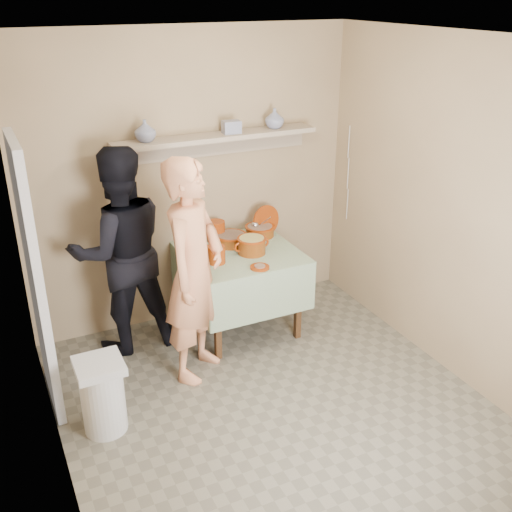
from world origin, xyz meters
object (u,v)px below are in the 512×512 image
person_helper (121,251)px  serving_table (240,264)px  trash_bin (103,396)px  person_cook (194,271)px  cazuela_rice (252,244)px

person_helper → serving_table: 1.04m
serving_table → trash_bin: size_ratio=1.74×
person_cook → person_helper: (-0.40, 0.64, -0.01)m
serving_table → trash_bin: 1.71m
person_cook → cazuela_rice: 0.77m
person_cook → serving_table: (0.59, 0.47, -0.25)m
cazuela_rice → person_helper: bearing=166.6°
serving_table → cazuela_rice: (0.08, -0.08, 0.20)m
serving_table → cazuela_rice: 0.23m
cazuela_rice → trash_bin: 1.79m
person_cook → serving_table: bearing=-6.2°
person_cook → trash_bin: person_cook is taller
person_helper → trash_bin: 1.27m
person_cook → trash_bin: bearing=160.4°
person_cook → serving_table: person_cook is taller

